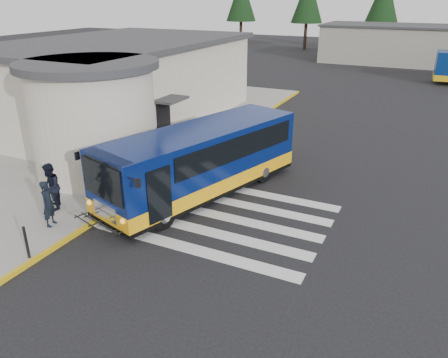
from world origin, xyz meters
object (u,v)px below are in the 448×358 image
at_px(pedestrian_a, 49,204).
at_px(bollard, 26,242).
at_px(transit_bus, 201,163).
at_px(pedestrian_b, 50,187).

height_order(pedestrian_a, bollard, pedestrian_a).
relative_size(transit_bus, bollard, 9.36).
distance_m(pedestrian_a, bollard, 2.03).
height_order(pedestrian_b, bollard, pedestrian_b).
distance_m(transit_bus, pedestrian_b, 5.64).
bearing_deg(pedestrian_b, pedestrian_a, 2.69).
height_order(transit_bus, bollard, transit_bus).
xyz_separation_m(transit_bus, pedestrian_a, (-3.23, -4.80, -0.33)).
distance_m(transit_bus, pedestrian_a, 5.80).
bearing_deg(pedestrian_a, transit_bus, -47.25).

